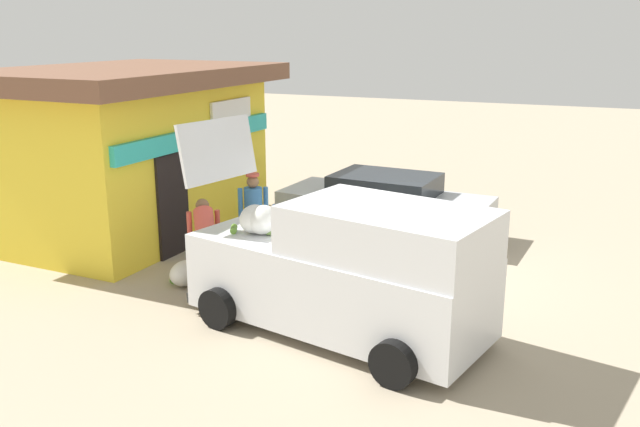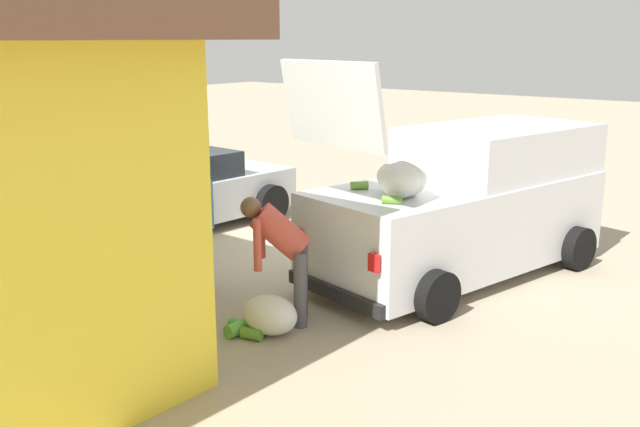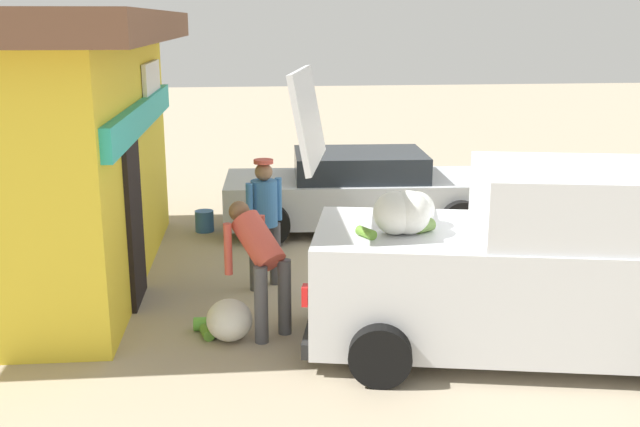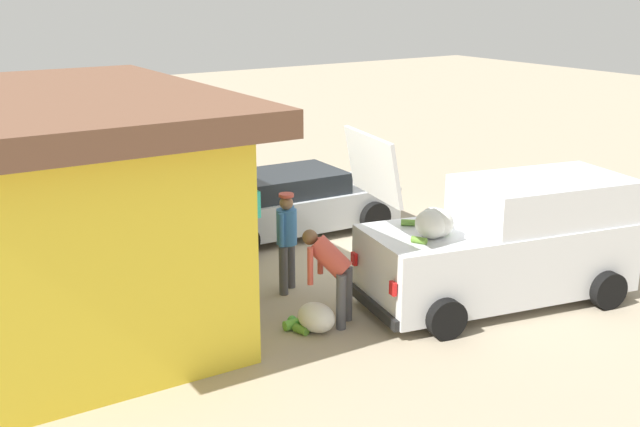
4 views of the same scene
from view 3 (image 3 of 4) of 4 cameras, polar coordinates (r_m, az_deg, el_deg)
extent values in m
plane|color=tan|center=(10.75, 9.26, -4.07)|extent=(60.00, 60.00, 0.00)
cube|color=yellow|center=(10.58, -22.97, 3.49)|extent=(5.50, 3.63, 3.16)
cube|color=#2DB7B2|center=(10.07, -13.44, 7.39)|extent=(5.14, 0.25, 0.36)
cube|color=black|center=(9.36, -14.01, -0.74)|extent=(0.90, 0.08, 2.00)
cube|color=white|center=(11.22, -12.79, 9.75)|extent=(1.50, 0.10, 0.60)
cube|color=silver|center=(8.08, 15.42, -5.25)|extent=(2.60, 4.63, 1.14)
cube|color=silver|center=(8.02, 21.70, 0.88)|extent=(2.19, 2.99, 0.68)
cube|color=silver|center=(7.59, -0.92, 7.43)|extent=(1.58, 0.55, 0.95)
ellipsoid|color=silver|center=(7.55, 6.81, 0.09)|extent=(0.53, 0.44, 0.44)
ellipsoid|color=silver|center=(7.86, 7.46, 0.35)|extent=(0.44, 0.36, 0.36)
ellipsoid|color=silver|center=(7.53, 5.75, 0.03)|extent=(0.52, 0.43, 0.43)
cylinder|color=#6CA43C|center=(8.22, 5.58, 0.10)|extent=(0.22, 0.23, 0.10)
cylinder|color=olive|center=(7.41, 3.56, -1.48)|extent=(0.25, 0.19, 0.10)
cylinder|color=#54B145|center=(7.70, 6.94, -0.83)|extent=(0.27, 0.18, 0.13)
cylinder|color=olive|center=(7.66, 7.99, -0.96)|extent=(0.23, 0.26, 0.13)
cube|color=black|center=(8.16, -0.52, -8.18)|extent=(1.64, 0.42, 0.16)
cube|color=red|center=(7.33, -1.14, -6.29)|extent=(0.15, 0.09, 0.20)
cube|color=red|center=(8.61, -0.14, -3.07)|extent=(0.15, 0.09, 0.20)
cylinder|color=black|center=(9.45, 23.20, -5.80)|extent=(0.34, 0.64, 0.61)
cylinder|color=black|center=(7.24, 4.64, -10.82)|extent=(0.34, 0.64, 0.61)
cylinder|color=black|center=(8.98, 4.80, -5.66)|extent=(0.34, 0.64, 0.61)
cube|color=#B2B7BC|center=(12.49, 3.02, 1.26)|extent=(2.00, 4.53, 0.69)
cube|color=#1E2328|center=(12.37, 3.06, 3.77)|extent=(1.66, 2.22, 0.43)
cylinder|color=black|center=(11.89, 10.77, -0.62)|extent=(0.26, 0.68, 0.67)
cylinder|color=black|center=(13.68, 8.88, 1.46)|extent=(0.26, 0.68, 0.67)
cylinder|color=black|center=(11.54, -3.94, -0.87)|extent=(0.26, 0.68, 0.67)
cylinder|color=black|center=(13.38, -3.88, 1.30)|extent=(0.26, 0.68, 0.67)
cylinder|color=#4C4C51|center=(9.64, -5.00, -3.51)|extent=(0.15, 0.15, 0.84)
cylinder|color=#4C4C51|center=(9.85, -3.46, -3.09)|extent=(0.15, 0.15, 0.84)
cylinder|color=#3872B2|center=(9.55, -4.30, 0.79)|extent=(0.48, 0.48, 0.59)
sphere|color=#8C6647|center=(9.46, -4.35, 3.21)|extent=(0.23, 0.23, 0.23)
cylinder|color=#CC4C3F|center=(9.43, -4.36, 4.00)|extent=(0.25, 0.25, 0.05)
cylinder|color=#3872B2|center=(9.40, -5.43, 0.64)|extent=(0.09, 0.09, 0.56)
cylinder|color=#3872B2|center=(9.69, -3.21, 1.12)|extent=(0.09, 0.09, 0.56)
cylinder|color=#4C4C51|center=(8.09, -4.54, -7.01)|extent=(0.15, 0.15, 0.87)
cylinder|color=#4C4C51|center=(8.30, -2.74, -6.42)|extent=(0.15, 0.15, 0.87)
cylinder|color=#CC4C3F|center=(8.16, -4.77, -2.13)|extent=(0.75, 0.69, 0.66)
sphere|color=brown|center=(8.32, -6.22, 0.17)|extent=(0.23, 0.23, 0.23)
cylinder|color=#CC4C3F|center=(8.21, -7.07, -2.73)|extent=(0.09, 0.09, 0.58)
cylinder|color=#CC4C3F|center=(8.50, -4.52, -2.06)|extent=(0.09, 0.09, 0.58)
ellipsoid|color=silver|center=(8.31, -6.97, -8.10)|extent=(0.67, 0.53, 0.43)
cylinder|color=#61B32E|center=(8.54, -7.78, -8.63)|extent=(0.30, 0.17, 0.12)
cylinder|color=#5C9830|center=(8.41, -8.67, -9.00)|extent=(0.26, 0.18, 0.13)
cylinder|color=#63B63D|center=(8.59, -8.62, -8.37)|extent=(0.17, 0.32, 0.15)
cylinder|color=green|center=(8.64, -8.29, -8.28)|extent=(0.25, 0.17, 0.14)
cylinder|color=blue|center=(12.48, -8.86, -0.58)|extent=(0.31, 0.31, 0.35)
camera|label=1|loc=(6.68, 98.45, 5.75)|focal=38.22mm
camera|label=2|loc=(6.11, -70.39, 2.74)|focal=39.80mm
camera|label=4|loc=(6.47, -112.31, 9.55)|focal=44.28mm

